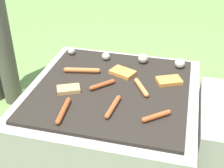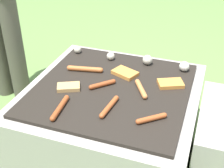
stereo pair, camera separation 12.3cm
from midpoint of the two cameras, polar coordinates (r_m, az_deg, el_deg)
The scene contains 12 objects.
ground_plane at distance 1.83m, azimuth 1.97°, elevation -11.52°, with size 14.00×14.00×0.00m, color #608442.
grill at distance 1.70m, azimuth 2.09°, elevation -6.55°, with size 0.86×0.86×0.41m.
sausage_front_left at distance 1.58m, azimuth 0.46°, elevation -0.11°, with size 0.11×0.11×0.02m.
sausage_front_center at distance 1.42m, azimuth 2.00°, elevation -4.22°, with size 0.04×0.18×0.02m.
sausage_back_center at distance 1.72m, azimuth -2.93°, elevation 2.71°, with size 0.20×0.06×0.03m.
sausage_mid_right at distance 1.42m, azimuth -7.06°, elevation -4.39°, with size 0.04×0.19×0.02m.
sausage_back_left at distance 1.56m, azimuth 7.59°, elevation -0.94°, with size 0.10×0.15×0.02m.
sausage_back_right at distance 1.37m, azimuth 9.81°, elevation -6.30°, with size 0.12×0.10×0.02m.
bread_slice_center at distance 1.63m, azimuth 12.80°, elevation 0.04°, with size 0.15×0.13×0.02m.
bread_slice_right at distance 1.57m, azimuth -5.74°, elevation -0.60°, with size 0.13×0.11×0.02m.
bread_slice_left at distance 1.69m, azimuth 4.49°, elevation 1.99°, with size 0.15×0.13×0.02m.
mushroom_row at distance 1.80m, azimuth 7.03°, elevation 4.46°, with size 0.70×0.07×0.06m.
Camera 2 is at (0.44, -1.26, 1.26)m, focal length 50.00 mm.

